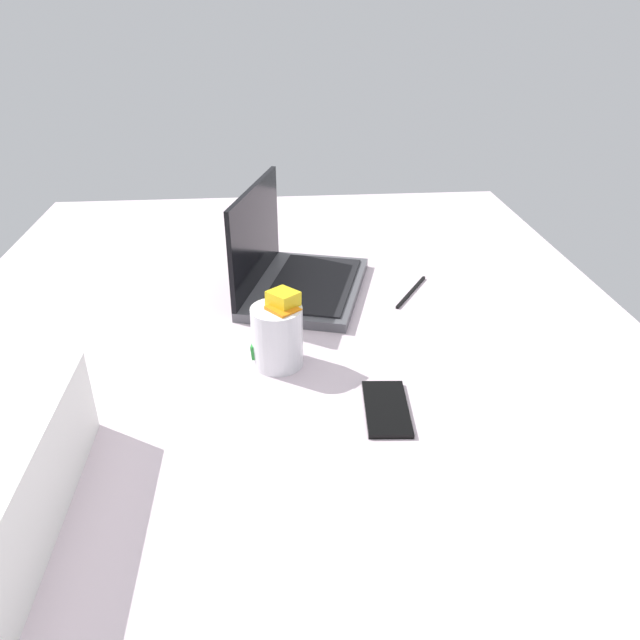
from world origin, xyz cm
name	(u,v)px	position (x,y,z in cm)	size (l,w,h in cm)	color
bed_mattress	(291,377)	(0.00, 0.00, 9.00)	(180.00, 140.00, 18.00)	silver
laptop	(292,272)	(20.55, -1.50, 22.41)	(38.08, 31.24, 23.00)	#4C4C51
snack_cup	(277,333)	(-8.59, 2.33, 24.14)	(9.00, 9.24, 13.66)	silver
cell_phone	(386,408)	(-23.80, -14.34, 18.40)	(6.80, 14.00, 0.80)	black
charger_cable	(411,292)	(17.14, -27.34, 18.30)	(17.00, 0.60, 0.60)	black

